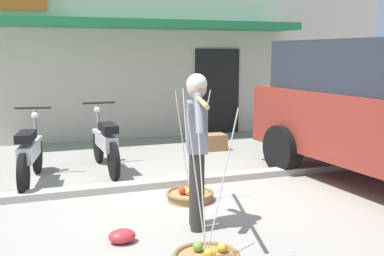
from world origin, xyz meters
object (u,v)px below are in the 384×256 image
motorcycle_second_in_row (105,144)px  wooden_crate (214,142)px  motorcycle_nearest_shop (30,154)px  plastic_litter_bag (122,236)px  fruit_vendor (197,140)px  fruit_basket_left_side (189,195)px

motorcycle_second_in_row → wooden_crate: (2.29, 0.93, -0.29)m
motorcycle_second_in_row → wooden_crate: bearing=22.1°
motorcycle_nearest_shop → plastic_litter_bag: motorcycle_nearest_shop is taller
motorcycle_nearest_shop → wooden_crate: 3.70m
fruit_vendor → motorcycle_nearest_shop: size_ratio=1.02×
fruit_vendor → motorcycle_nearest_shop: 3.02m
fruit_basket_left_side → motorcycle_second_in_row: 2.09m
motorcycle_second_in_row → fruit_basket_left_side: bearing=-67.6°
fruit_basket_left_side → wooden_crate: 3.20m
motorcycle_nearest_shop → plastic_litter_bag: size_ratio=6.46×
fruit_vendor → motorcycle_second_in_row: bearing=101.0°
fruit_vendor → motorcycle_second_in_row: size_ratio=1.01×
fruit_vendor → motorcycle_nearest_shop: bearing=125.0°
fruit_basket_left_side → plastic_litter_bag: (-1.09, -1.06, -0.01)m
fruit_vendor → fruit_basket_left_side: 1.31m
fruit_vendor → plastic_litter_bag: fruit_vendor is taller
fruit_vendor → wooden_crate: bearing=65.1°
fruit_basket_left_side → motorcycle_nearest_shop: fruit_basket_left_side is taller
fruit_basket_left_side → motorcycle_nearest_shop: (-1.94, 1.52, 0.38)m
plastic_litter_bag → fruit_vendor: bearing=9.1°
fruit_vendor → plastic_litter_bag: 1.26m
wooden_crate → fruit_basket_left_side: bearing=-118.0°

